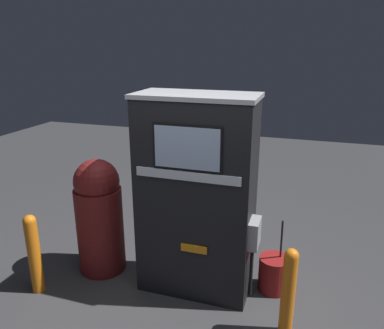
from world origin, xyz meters
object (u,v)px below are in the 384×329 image
Objects in this scene: gas_pump at (197,197)px; safety_bollard_far at (34,252)px; trash_bin at (99,215)px; squeegee_bucket at (274,273)px; safety_bollard at (288,290)px.

safety_bollard_far is (-1.49, -0.57, -0.55)m from gas_pump.
squeegee_bucket is at bearing 5.83° from trash_bin.
safety_bollard_far is (-0.41, -0.56, -0.20)m from trash_bin.
squeegee_bucket is (1.85, 0.19, -0.46)m from trash_bin.
safety_bollard is 0.66m from squeegee_bucket.
gas_pump is at bearing -167.17° from squeegee_bucket.
gas_pump is at bearing 0.76° from trash_bin.
trash_bin reaches higher than squeegee_bucket.
squeegee_bucket is (0.77, 0.17, -0.81)m from gas_pump.
trash_bin is at bearing -179.24° from gas_pump.
trash_bin is 0.72m from safety_bollard_far.
gas_pump reaches higher than safety_bollard_far.
squeegee_bucket is (-0.16, 0.59, -0.25)m from safety_bollard.
gas_pump reaches higher than trash_bin.
safety_bollard_far reaches higher than safety_bollard.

